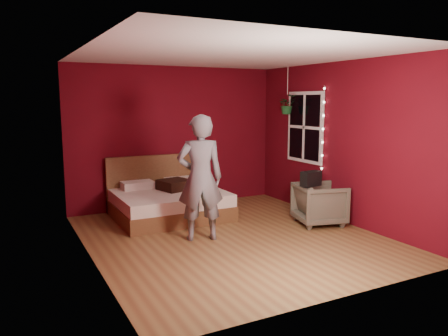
% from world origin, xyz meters
% --- Properties ---
extents(floor, '(4.50, 4.50, 0.00)m').
position_xyz_m(floor, '(0.00, 0.00, 0.00)').
color(floor, brown).
rests_on(floor, ground).
extents(room_walls, '(4.04, 4.54, 2.62)m').
position_xyz_m(room_walls, '(0.00, 0.00, 1.68)').
color(room_walls, '#5A0915').
rests_on(room_walls, ground).
extents(window, '(0.05, 0.97, 1.27)m').
position_xyz_m(window, '(1.97, 0.90, 1.50)').
color(window, white).
rests_on(window, room_walls).
extents(fairy_lights, '(0.04, 0.04, 1.45)m').
position_xyz_m(fairy_lights, '(1.94, 0.37, 1.50)').
color(fairy_lights, silver).
rests_on(fairy_lights, room_walls).
extents(bed, '(1.80, 1.53, 0.99)m').
position_xyz_m(bed, '(-0.43, 1.52, 0.26)').
color(bed, brown).
rests_on(bed, ground).
extents(person, '(0.74, 0.59, 1.79)m').
position_xyz_m(person, '(-0.45, 0.13, 0.89)').
color(person, slate).
rests_on(person, ground).
extents(armchair, '(0.89, 0.88, 0.67)m').
position_xyz_m(armchair, '(1.57, -0.04, 0.33)').
color(armchair, '#5E5D4A').
rests_on(armchair, ground).
extents(handbag, '(0.34, 0.20, 0.23)m').
position_xyz_m(handbag, '(1.31, -0.13, 0.78)').
color(handbag, black).
rests_on(handbag, armchair).
extents(throw_pillow, '(0.59, 0.59, 0.17)m').
position_xyz_m(throw_pillow, '(-0.29, 1.55, 0.54)').
color(throw_pillow, black).
rests_on(throw_pillow, bed).
extents(hanging_plant, '(0.37, 0.34, 0.87)m').
position_xyz_m(hanging_plant, '(1.77, 1.18, 1.91)').
color(hanging_plant, silver).
rests_on(hanging_plant, room_walls).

